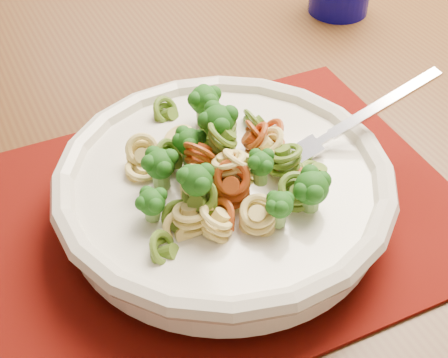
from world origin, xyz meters
name	(u,v)px	position (x,y,z in m)	size (l,w,h in m)	color
dining_table	(224,171)	(-0.36, -0.67, 0.67)	(1.63, 1.15, 0.76)	#4B2F15
placemat	(221,211)	(-0.42, -0.81, 0.77)	(0.41, 0.32, 0.00)	#4D0E03
pasta_bowl	(224,186)	(-0.42, -0.82, 0.80)	(0.28, 0.28, 0.05)	silver
pasta_broccoli_heap	(224,174)	(-0.42, -0.82, 0.81)	(0.24, 0.24, 0.06)	#E3D570
fork	(306,150)	(-0.34, -0.81, 0.81)	(0.19, 0.02, 0.01)	silver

